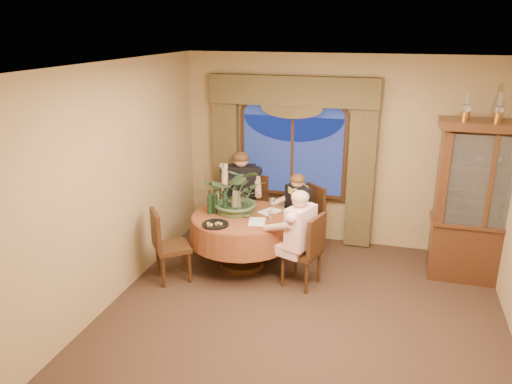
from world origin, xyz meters
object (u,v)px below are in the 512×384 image
(person_scarf, at_px, (298,214))
(wine_bottle_1, at_px, (225,196))
(chair_front_left, at_px, (172,245))
(chair_back_right, at_px, (304,220))
(person_back, at_px, (242,196))
(centerpiece_plant, at_px, (238,171))
(stoneware_vase, at_px, (236,201))
(chair_back, at_px, (253,209))
(wine_bottle_3, at_px, (215,201))
(wine_bottle_2, at_px, (217,198))
(wine_bottle_4, at_px, (225,204))
(oil_lamp_center, at_px, (499,107))
(chair_right, at_px, (302,250))
(person_pink, at_px, (300,240))
(dining_table, at_px, (242,241))
(olive_bowl, at_px, (245,215))
(oil_lamp_left, at_px, (466,106))
(china_cabinet, at_px, (484,204))
(wine_bottle_0, at_px, (210,202))

(person_scarf, relative_size, wine_bottle_1, 3.69)
(chair_front_left, bearing_deg, chair_back_right, 94.19)
(chair_front_left, xyz_separation_m, person_scarf, (1.40, 1.19, 0.13))
(person_back, xyz_separation_m, centerpiece_plant, (0.19, -0.75, 0.62))
(chair_front_left, xyz_separation_m, stoneware_vase, (0.62, 0.76, 0.40))
(chair_back, xyz_separation_m, wine_bottle_3, (-0.25, -0.98, 0.44))
(wine_bottle_2, bearing_deg, wine_bottle_4, -46.33)
(chair_back_right, bearing_deg, oil_lamp_center, -142.52)
(oil_lamp_center, distance_m, chair_right, 2.90)
(centerpiece_plant, height_order, wine_bottle_4, centerpiece_plant)
(chair_front_left, height_order, person_back, person_back)
(person_scarf, height_order, wine_bottle_4, person_scarf)
(person_pink, distance_m, wine_bottle_4, 1.13)
(centerpiece_plant, bearing_deg, person_pink, -26.04)
(wine_bottle_1, bearing_deg, stoneware_vase, -17.56)
(person_scarf, bearing_deg, oil_lamp_center, -135.35)
(dining_table, distance_m, olive_bowl, 0.40)
(dining_table, height_order, oil_lamp_center, oil_lamp_center)
(chair_right, relative_size, chair_back_right, 1.00)
(wine_bottle_1, height_order, wine_bottle_2, same)
(oil_lamp_left, relative_size, wine_bottle_1, 1.03)
(china_cabinet, relative_size, wine_bottle_2, 6.32)
(oil_lamp_center, bearing_deg, chair_front_left, -163.89)
(wine_bottle_3, bearing_deg, centerpiece_plant, 24.54)
(person_scarf, height_order, wine_bottle_2, person_scarf)
(person_back, distance_m, stoneware_vase, 0.74)
(wine_bottle_4, bearing_deg, wine_bottle_2, 133.67)
(chair_front_left, bearing_deg, china_cabinet, 67.79)
(dining_table, distance_m, oil_lamp_center, 3.60)
(olive_bowl, bearing_deg, wine_bottle_3, 176.97)
(stoneware_vase, bearing_deg, person_back, 102.01)
(dining_table, xyz_separation_m, wine_bottle_2, (-0.40, 0.13, 0.54))
(olive_bowl, distance_m, wine_bottle_2, 0.51)
(wine_bottle_3, bearing_deg, chair_back, 75.53)
(person_scarf, xyz_separation_m, wine_bottle_2, (-1.05, -0.47, 0.31))
(oil_lamp_center, bearing_deg, china_cabinet, 0.00)
(person_back, relative_size, wine_bottle_2, 4.26)
(oil_lamp_left, xyz_separation_m, oil_lamp_center, (0.36, 0.00, 0.00))
(dining_table, xyz_separation_m, chair_front_left, (-0.75, -0.59, 0.10))
(person_back, height_order, wine_bottle_0, person_back)
(chair_back_right, xyz_separation_m, wine_bottle_1, (-1.02, -0.53, 0.44))
(person_pink, xyz_separation_m, stoneware_vase, (-0.99, 0.50, 0.24))
(china_cabinet, xyz_separation_m, wine_bottle_0, (-3.46, -0.55, -0.13))
(chair_right, bearing_deg, centerpiece_plant, 84.73)
(oil_lamp_left, bearing_deg, wine_bottle_1, -174.70)
(chair_right, xyz_separation_m, wine_bottle_1, (-1.18, 0.50, 0.44))
(chair_right, bearing_deg, chair_back, 56.15)
(chair_back_right, distance_m, wine_bottle_4, 1.30)
(oil_lamp_left, relative_size, centerpiece_plant, 0.36)
(centerpiece_plant, bearing_deg, oil_lamp_center, 6.84)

